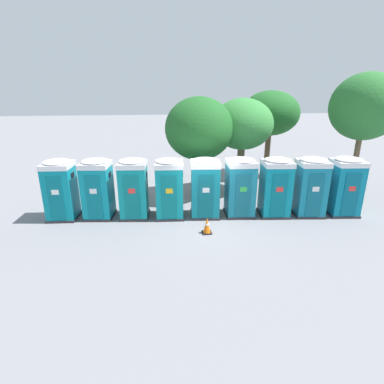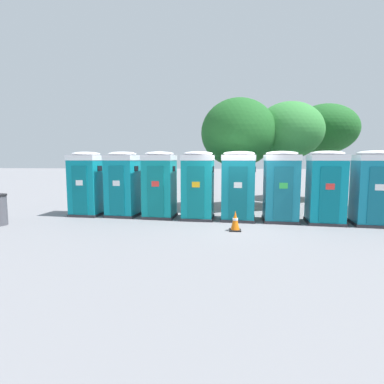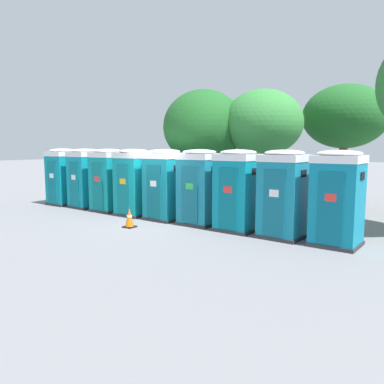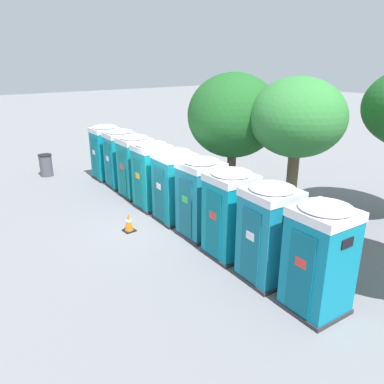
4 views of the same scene
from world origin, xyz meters
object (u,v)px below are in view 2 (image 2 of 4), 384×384
Objects in this scene: portapotty_7 at (373,188)px; street_tree_3 at (325,129)px; traffic_cone at (235,221)px; portapotty_0 at (87,183)px; portapotty_3 at (198,185)px; portapotty_5 at (281,186)px; portapotty_4 at (239,186)px; street_tree_1 at (238,133)px; portapotty_1 at (123,184)px; street_tree_0 at (289,131)px; portapotty_2 at (160,184)px; portapotty_6 at (326,187)px.

street_tree_3 is (0.52, 6.45, 2.57)m from portapotty_7.
traffic_cone is at bearing -165.05° from portapotty_7.
traffic_cone is at bearing -21.02° from portapotty_0.
portapotty_5 is (3.00, -0.19, -0.00)m from portapotty_3.
portapotty_4 is (5.99, -0.52, -0.00)m from portapotty_0.
portapotty_5 is 2.54m from traffic_cone.
portapotty_3 is 3.67m from street_tree_1.
street_tree_0 is (6.94, 2.75, 2.23)m from portapotty_1.
portapotty_4 is at bearing -5.35° from portapotty_2.
portapotty_3 is 9.16m from street_tree_3.
portapotty_4 is 3.97× the size of traffic_cone.
street_tree_0 is 7.56× the size of traffic_cone.
portapotty_6 reaches higher than traffic_cone.
portapotty_5 is 0.49× the size of street_tree_3.
street_tree_3 reaches higher than portapotty_7.
portapotty_3 and portapotty_7 have the same top height.
portapotty_3 and portapotty_4 have the same top height.
portapotty_6 is at bearing -4.97° from portapotty_3.
portapotty_2 and portapotty_5 have the same top height.
portapotty_1 is 1.00× the size of portapotty_6.
portapotty_0 is 9.01m from portapotty_6.
portapotty_7 is (10.47, -0.97, -0.00)m from portapotty_0.
street_tree_3 is at bearing 60.12° from portapotty_5.
portapotty_6 is at bearing -81.29° from street_tree_0.
portapotty_3 is 1.00× the size of portapotty_7.
portapotty_2 is 10.16m from street_tree_3.
street_tree_1 is at bearing 36.60° from portapotty_2.
portapotty_5 is at bearing -3.63° from portapotty_3.
portapotty_0 is 0.52× the size of street_tree_1.
street_tree_3 is (8.00, 5.72, 2.57)m from portapotty_2.
street_tree_1 is 7.70× the size of traffic_cone.
street_tree_0 is at bearing 38.05° from portapotty_3.
portapotty_3 is 3.01m from portapotty_5.
street_tree_3 reaches higher than traffic_cone.
street_tree_0 reaches higher than portapotty_5.
portapotty_1 is at bearing 173.28° from portapotty_3.
portapotty_6 is at bearing 174.14° from portapotty_7.
street_tree_0 is (8.44, 2.67, 2.23)m from portapotty_0.
portapotty_1 is 1.00× the size of portapotty_4.
portapotty_1 is 7.51m from portapotty_6.
portapotty_0 is 10.52m from portapotty_7.
portapotty_4 is at bearing -92.92° from street_tree_1.
street_tree_1 is 5.31m from traffic_cone.
portapotty_3 is at bearing 175.03° from portapotty_6.
portapotty_3 is (1.49, -0.19, 0.00)m from portapotty_2.
portapotty_2 is 0.49× the size of street_tree_3.
portapotty_1 is 0.52× the size of street_tree_1.
portapotty_0 and portapotty_1 have the same top height.
portapotty_5 is 3.69m from street_tree_1.
street_tree_1 is (1.63, 2.51, 2.12)m from portapotty_3.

